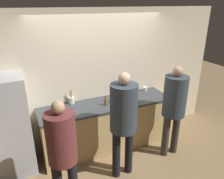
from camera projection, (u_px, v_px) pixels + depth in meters
name	position (u px, v px, depth m)	size (l,w,h in m)	color
ground_plane	(115.00, 157.00, 4.07)	(14.00, 14.00, 0.00)	#8C704C
wall_back	(100.00, 79.00, 4.20)	(5.20, 0.06, 2.60)	beige
counter	(107.00, 125.00, 4.22)	(2.49, 0.72, 0.95)	tan
refrigerator	(10.00, 127.00, 3.47)	(0.61, 0.63, 1.68)	#B7B7BC
person_left	(62.00, 147.00, 2.74)	(0.37, 0.37, 1.63)	black
person_center	(123.00, 115.00, 3.28)	(0.41, 0.41, 1.77)	black
person_right	(174.00, 103.00, 3.79)	(0.40, 0.40, 1.71)	#38332D
fruit_bowl	(130.00, 97.00, 4.16)	(0.32, 0.32, 0.12)	#4C3323
utensil_crock	(71.00, 100.00, 4.00)	(0.11, 0.11, 0.27)	silver
bottle_amber	(106.00, 102.00, 3.92)	(0.05, 0.05, 0.17)	brown
bottle_red	(113.00, 98.00, 4.02)	(0.05, 0.05, 0.25)	red
cup_white	(145.00, 89.00, 4.58)	(0.09, 0.09, 0.08)	white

